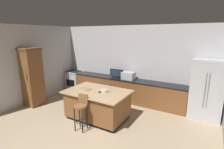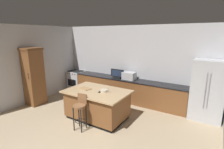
{
  "view_description": "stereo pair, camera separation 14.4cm",
  "coord_description": "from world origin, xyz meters",
  "px_view_note": "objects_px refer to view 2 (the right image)",
  "views": [
    {
      "loc": [
        2.7,
        -1.95,
        2.61
      ],
      "look_at": [
        -0.07,
        2.78,
        1.31
      ],
      "focal_mm": 27.35,
      "sensor_mm": 36.0,
      "label": 1
    },
    {
      "loc": [
        2.82,
        -1.87,
        2.61
      ],
      "look_at": [
        -0.07,
        2.78,
        1.31
      ],
      "focal_mm": 27.35,
      "sensor_mm": 36.0,
      "label": 2
    }
  ],
  "objects_px": {
    "range_oven": "(76,80)",
    "bar_stool_center": "(80,109)",
    "kitchen_island": "(97,104)",
    "cell_phone": "(100,92)",
    "cutting_board": "(85,88)",
    "cabinet_tower": "(34,76)",
    "microwave": "(129,76)",
    "fruit_bowl": "(104,91)",
    "refrigerator": "(207,90)",
    "tv_monitor": "(117,74)"
  },
  "relations": [
    {
      "from": "kitchen_island",
      "to": "bar_stool_center",
      "type": "distance_m",
      "value": 0.79
    },
    {
      "from": "microwave",
      "to": "cell_phone",
      "type": "height_order",
      "value": "microwave"
    },
    {
      "from": "range_oven",
      "to": "cell_phone",
      "type": "relative_size",
      "value": 6.1
    },
    {
      "from": "bar_stool_center",
      "to": "range_oven",
      "type": "bearing_deg",
      "value": 128.05
    },
    {
      "from": "kitchen_island",
      "to": "cell_phone",
      "type": "height_order",
      "value": "cell_phone"
    },
    {
      "from": "cabinet_tower",
      "to": "fruit_bowl",
      "type": "xyz_separation_m",
      "value": [
        2.92,
        0.36,
        -0.17
      ]
    },
    {
      "from": "range_oven",
      "to": "refrigerator",
      "type": "bearing_deg",
      "value": -0.43
    },
    {
      "from": "tv_monitor",
      "to": "bar_stool_center",
      "type": "distance_m",
      "value": 2.56
    },
    {
      "from": "cabinet_tower",
      "to": "bar_stool_center",
      "type": "height_order",
      "value": "cabinet_tower"
    },
    {
      "from": "cabinet_tower",
      "to": "fruit_bowl",
      "type": "relative_size",
      "value": 9.49
    },
    {
      "from": "kitchen_island",
      "to": "cabinet_tower",
      "type": "relative_size",
      "value": 0.91
    },
    {
      "from": "fruit_bowl",
      "to": "cell_phone",
      "type": "relative_size",
      "value": 1.5
    },
    {
      "from": "kitchen_island",
      "to": "range_oven",
      "type": "xyz_separation_m",
      "value": [
        -2.58,
        1.78,
        -0.01
      ]
    },
    {
      "from": "fruit_bowl",
      "to": "microwave",
      "type": "bearing_deg",
      "value": 90.93
    },
    {
      "from": "cabinet_tower",
      "to": "cutting_board",
      "type": "bearing_deg",
      "value": 7.43
    },
    {
      "from": "kitchen_island",
      "to": "cutting_board",
      "type": "bearing_deg",
      "value": -175.19
    },
    {
      "from": "cabinet_tower",
      "to": "cell_phone",
      "type": "xyz_separation_m",
      "value": [
        2.81,
        0.27,
        -0.2
      ]
    },
    {
      "from": "cabinet_tower",
      "to": "cutting_board",
      "type": "relative_size",
      "value": 5.65
    },
    {
      "from": "fruit_bowl",
      "to": "bar_stool_center",
      "type": "bearing_deg",
      "value": -107.1
    },
    {
      "from": "microwave",
      "to": "cutting_board",
      "type": "relative_size",
      "value": 1.27
    },
    {
      "from": "tv_monitor",
      "to": "cutting_board",
      "type": "distance_m",
      "value": 1.78
    },
    {
      "from": "kitchen_island",
      "to": "range_oven",
      "type": "height_order",
      "value": "range_oven"
    },
    {
      "from": "microwave",
      "to": "cutting_board",
      "type": "distance_m",
      "value": 1.94
    },
    {
      "from": "microwave",
      "to": "fruit_bowl",
      "type": "height_order",
      "value": "microwave"
    },
    {
      "from": "tv_monitor",
      "to": "bar_stool_center",
      "type": "xyz_separation_m",
      "value": [
        0.29,
        -2.5,
        -0.45
      ]
    },
    {
      "from": "refrigerator",
      "to": "cabinet_tower",
      "type": "distance_m",
      "value": 5.95
    },
    {
      "from": "refrigerator",
      "to": "cell_phone",
      "type": "distance_m",
      "value": 3.29
    },
    {
      "from": "tv_monitor",
      "to": "cell_phone",
      "type": "relative_size",
      "value": 3.75
    },
    {
      "from": "tv_monitor",
      "to": "range_oven",
      "type": "bearing_deg",
      "value": 178.73
    },
    {
      "from": "range_oven",
      "to": "microwave",
      "type": "relative_size",
      "value": 1.91
    },
    {
      "from": "cell_phone",
      "to": "cutting_board",
      "type": "xyz_separation_m",
      "value": [
        -0.58,
        0.02,
        0.01
      ]
    },
    {
      "from": "cabinet_tower",
      "to": "cell_phone",
      "type": "distance_m",
      "value": 2.83
    },
    {
      "from": "cabinet_tower",
      "to": "tv_monitor",
      "type": "bearing_deg",
      "value": 40.72
    },
    {
      "from": "microwave",
      "to": "range_oven",
      "type": "bearing_deg",
      "value": -179.98
    },
    {
      "from": "microwave",
      "to": "cutting_board",
      "type": "bearing_deg",
      "value": -109.89
    },
    {
      "from": "cutting_board",
      "to": "bar_stool_center",
      "type": "bearing_deg",
      "value": -59.27
    },
    {
      "from": "range_oven",
      "to": "cell_phone",
      "type": "bearing_deg",
      "value": -34.04
    },
    {
      "from": "kitchen_island",
      "to": "fruit_bowl",
      "type": "distance_m",
      "value": 0.54
    },
    {
      "from": "tv_monitor",
      "to": "bar_stool_center",
      "type": "relative_size",
      "value": 0.56
    },
    {
      "from": "refrigerator",
      "to": "tv_monitor",
      "type": "xyz_separation_m",
      "value": [
        -3.18,
        -0.01,
        0.12
      ]
    },
    {
      "from": "microwave",
      "to": "fruit_bowl",
      "type": "bearing_deg",
      "value": -89.07
    },
    {
      "from": "microwave",
      "to": "cabinet_tower",
      "type": "bearing_deg",
      "value": -143.94
    },
    {
      "from": "kitchen_island",
      "to": "refrigerator",
      "type": "bearing_deg",
      "value": 30.99
    },
    {
      "from": "refrigerator",
      "to": "range_oven",
      "type": "distance_m",
      "value": 5.49
    },
    {
      "from": "range_oven",
      "to": "tv_monitor",
      "type": "distance_m",
      "value": 2.37
    },
    {
      "from": "range_oven",
      "to": "bar_stool_center",
      "type": "xyz_separation_m",
      "value": [
        2.58,
        -2.55,
        0.15
      ]
    },
    {
      "from": "tv_monitor",
      "to": "fruit_bowl",
      "type": "xyz_separation_m",
      "value": [
        0.53,
        -1.69,
        -0.11
      ]
    },
    {
      "from": "refrigerator",
      "to": "microwave",
      "type": "distance_m",
      "value": 2.68
    },
    {
      "from": "bar_stool_center",
      "to": "fruit_bowl",
      "type": "relative_size",
      "value": 4.49
    },
    {
      "from": "kitchen_island",
      "to": "cabinet_tower",
      "type": "xyz_separation_m",
      "value": [
        -2.68,
        -0.33,
        0.65
      ]
    }
  ]
}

